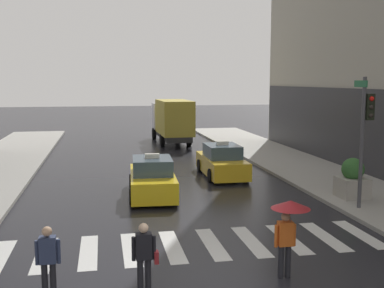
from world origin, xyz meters
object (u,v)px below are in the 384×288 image
planter_near_corner (352,180)px  traffic_light_pole (365,124)px  taxi_second (222,162)px  pedestrian_plain_coat (48,258)px  pedestrian_with_umbrella (289,218)px  pedestrian_with_handbag (145,254)px  taxi_lead (152,179)px  box_truck (172,119)px

planter_near_corner → traffic_light_pole: bearing=-107.0°
taxi_second → pedestrian_plain_coat: bearing=-119.9°
traffic_light_pole → pedestrian_with_umbrella: bearing=-134.4°
taxi_second → pedestrian_with_handbag: size_ratio=2.76×
pedestrian_with_handbag → taxi_lead: bearing=82.9°
pedestrian_plain_coat → box_truck: bearing=75.6°
box_truck → pedestrian_with_handbag: size_ratio=4.60×
taxi_lead → pedestrian_with_handbag: 9.23m
taxi_second → planter_near_corner: bearing=-55.7°
pedestrian_with_handbag → pedestrian_plain_coat: 2.12m
pedestrian_plain_coat → pedestrian_with_umbrella: bearing=0.8°
taxi_second → pedestrian_plain_coat: size_ratio=2.76×
pedestrian_with_umbrella → taxi_lead: bearing=105.0°
pedestrian_with_handbag → planter_near_corner: bearing=37.3°
taxi_lead → box_truck: (3.24, 16.29, 1.13)m
planter_near_corner → pedestrian_plain_coat: bearing=-149.0°
taxi_second → box_truck: 12.94m
taxi_lead → pedestrian_plain_coat: bearing=-109.9°
pedestrian_with_umbrella → pedestrian_plain_coat: bearing=-179.2°
planter_near_corner → box_truck: bearing=103.8°
pedestrian_with_umbrella → pedestrian_plain_coat: 5.68m
taxi_lead → taxi_second: (3.88, 3.41, 0.00)m
taxi_lead → pedestrian_with_umbrella: pedestrian_with_umbrella is taller
taxi_lead → taxi_second: 5.17m
taxi_lead → pedestrian_with_handbag: taxi_lead is taller
box_truck → pedestrian_with_handbag: (-4.37, -25.44, -0.92)m
box_truck → planter_near_corner: box_truck is taller
taxi_second → pedestrian_with_handbag: (-5.02, -12.57, 0.21)m
taxi_second → box_truck: bearing=92.9°
box_truck → pedestrian_with_umbrella: (-0.84, -25.21, -0.34)m
pedestrian_with_umbrella → box_truck: bearing=88.1°
traffic_light_pole → box_truck: bearing=101.5°
taxi_second → pedestrian_with_handbag: taxi_second is taller
box_truck → planter_near_corner: (4.58, -18.63, -0.98)m
taxi_lead → planter_near_corner: size_ratio=2.89×
pedestrian_with_umbrella → planter_near_corner: 8.55m
pedestrian_with_handbag → pedestrian_plain_coat: same height
traffic_light_pole → box_truck: (-4.11, 20.15, -1.41)m
taxi_second → planter_near_corner: 6.98m
box_truck → taxi_second: bearing=-87.1°
taxi_second → pedestrian_with_umbrella: size_ratio=2.35×
taxi_second → pedestrian_plain_coat: (-7.13, -12.41, 0.21)m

